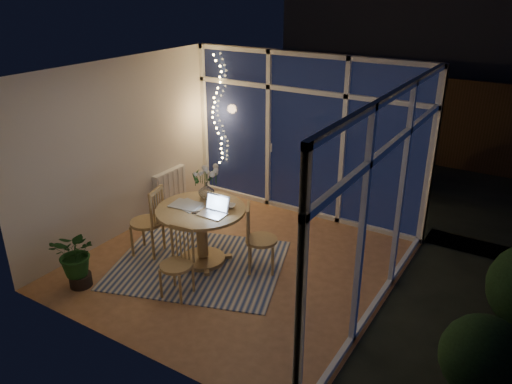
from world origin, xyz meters
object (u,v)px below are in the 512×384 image
laptop (212,206)px  chair_front (176,264)px  chair_left (146,221)px  potted_plant (77,260)px  chair_right (261,238)px  dining_table (202,236)px  flower_vase (206,191)px

laptop → chair_front: bearing=-93.3°
chair_front → laptop: bearing=81.8°
chair_left → potted_plant: 1.09m
chair_right → potted_plant: bearing=100.7°
dining_table → chair_left: chair_left is taller
dining_table → flower_vase: size_ratio=5.66×
laptop → chair_right: bearing=29.5°
flower_vase → potted_plant: 1.87m
chair_right → chair_front: 1.19m
chair_right → chair_front: bearing=121.1°
laptop → potted_plant: laptop is taller
chair_left → chair_right: bearing=91.0°
chair_right → potted_plant: size_ratio=1.26×
dining_table → chair_left: size_ratio=1.16×
chair_front → potted_plant: chair_front is taller
chair_right → flower_vase: 1.03m
dining_table → chair_right: (0.79, 0.25, 0.07)m
chair_right → laptop: (-0.54, -0.32, 0.46)m
chair_left → flower_vase: chair_left is taller
potted_plant → flower_vase: bearing=62.6°
potted_plant → chair_right: bearing=41.1°
laptop → potted_plant: 1.80m
dining_table → chair_left: bearing=-164.8°
chair_left → flower_vase: (0.66, 0.53, 0.40)m
dining_table → chair_front: size_ratio=1.33×
potted_plant → dining_table: bearing=53.0°
laptop → chair_left: bearing=-173.7°
chair_left → chair_front: (1.02, -0.58, -0.07)m
chair_left → chair_right: 1.65m
chair_front → potted_plant: 1.28m
chair_front → flower_vase: (-0.36, 1.11, 0.47)m
laptop → flower_vase: size_ratio=1.67×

